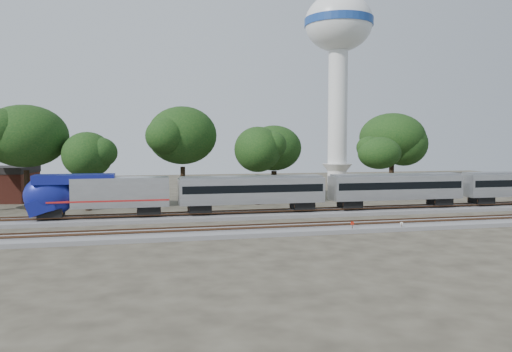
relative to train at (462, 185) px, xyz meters
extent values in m
plane|color=#383328|center=(-25.00, -6.00, -3.09)|extent=(160.00, 160.00, 0.00)
cube|color=slate|center=(-25.00, 0.00, -2.89)|extent=(160.00, 5.00, 0.40)
cube|color=brown|center=(-25.00, -0.72, -2.44)|extent=(160.00, 0.08, 0.15)
cube|color=brown|center=(-25.00, 0.72, -2.44)|extent=(160.00, 0.08, 0.15)
cube|color=slate|center=(-25.00, -10.00, -2.89)|extent=(160.00, 5.00, 0.40)
cube|color=brown|center=(-25.00, -10.72, -2.44)|extent=(160.00, 0.08, 0.15)
cube|color=brown|center=(-25.00, -9.28, -2.44)|extent=(160.00, 0.08, 0.15)
cube|color=silver|center=(-41.52, 0.00, 0.07)|extent=(10.11, 2.86, 3.15)
ellipsoid|color=navy|center=(-48.77, 0.00, -0.17)|extent=(5.15, 2.98, 4.39)
cube|color=navy|center=(-46.20, 0.00, 1.55)|extent=(8.11, 2.80, 0.95)
cube|color=black|center=(-48.30, 0.00, 0.78)|extent=(0.43, 2.19, 1.25)
cube|color=#A91B1A|center=(-42.67, 0.00, -0.74)|extent=(12.40, 2.90, 0.17)
cube|color=black|center=(-48.63, 0.00, -1.93)|extent=(2.48, 2.10, 0.86)
cube|color=black|center=(-38.61, 0.00, -1.93)|extent=(2.48, 2.10, 0.86)
cube|color=silver|center=(-27.08, 0.00, -0.07)|extent=(16.60, 2.86, 2.86)
cube|color=black|center=(-27.08, 0.00, 0.21)|extent=(16.03, 2.91, 0.86)
cube|color=gray|center=(-27.08, 0.00, 1.40)|extent=(16.22, 2.29, 0.33)
cube|color=black|center=(-33.09, 0.00, -1.93)|extent=(2.48, 2.10, 0.86)
cube|color=black|center=(-21.07, 0.00, -1.93)|extent=(2.48, 2.10, 0.86)
cube|color=silver|center=(-9.11, 0.00, -0.07)|extent=(16.60, 2.86, 2.86)
cube|color=black|center=(-9.11, 0.00, 0.21)|extent=(16.03, 2.91, 0.86)
cube|color=gray|center=(-9.11, 0.00, 1.40)|extent=(16.22, 2.29, 0.33)
cube|color=black|center=(-15.12, 0.00, -1.93)|extent=(2.48, 2.10, 0.86)
cube|color=black|center=(-3.10, 0.00, -1.93)|extent=(2.48, 2.10, 0.86)
cube|color=black|center=(2.85, 0.00, -1.93)|extent=(2.48, 2.10, 0.86)
cylinder|color=#512D19|center=(-20.03, -11.93, -2.62)|extent=(0.06, 0.06, 0.94)
cylinder|color=#B51B0C|center=(-20.03, -11.93, -2.20)|extent=(0.33, 0.14, 0.34)
cylinder|color=#512D19|center=(-15.02, -12.08, -2.70)|extent=(0.05, 0.05, 0.78)
cylinder|color=silver|center=(-15.02, -12.08, -2.36)|extent=(0.27, 0.11, 0.28)
cube|color=#512D19|center=(-17.69, -11.39, -2.94)|extent=(0.53, 0.35, 0.30)
cylinder|color=silver|center=(0.15, 41.84, 10.68)|extent=(3.93, 3.93, 27.54)
cone|color=silver|center=(0.15, 41.84, -1.13)|extent=(6.29, 6.29, 3.93)
ellipsoid|color=silver|center=(0.15, 41.84, 29.61)|extent=(13.77, 13.77, 11.70)
cylinder|color=navy|center=(0.15, 41.84, 29.61)|extent=(13.93, 13.93, 1.57)
cylinder|color=black|center=(-53.42, 11.91, -0.60)|extent=(0.70, 0.70, 4.98)
ellipsoid|color=black|center=(-53.42, 11.91, 6.16)|extent=(9.39, 9.39, 7.98)
cylinder|color=black|center=(-45.86, 9.60, -1.23)|extent=(0.70, 0.70, 3.72)
ellipsoid|color=black|center=(-45.86, 9.60, 3.82)|extent=(7.02, 7.02, 5.96)
cylinder|color=black|center=(-33.78, 14.46, -0.56)|extent=(0.70, 0.70, 5.07)
ellipsoid|color=black|center=(-33.78, 14.46, 6.32)|extent=(9.56, 9.56, 8.12)
cylinder|color=black|center=(-24.02, 10.47, -1.07)|extent=(0.70, 0.70, 4.04)
ellipsoid|color=black|center=(-24.02, 10.47, 4.41)|extent=(7.61, 7.61, 6.47)
cylinder|color=black|center=(-19.77, 17.82, -1.05)|extent=(0.70, 0.70, 4.08)
ellipsoid|color=black|center=(-19.77, 17.82, 4.48)|extent=(7.69, 7.69, 6.54)
cylinder|color=black|center=(-4.39, 13.91, -1.26)|extent=(0.70, 0.70, 3.67)
ellipsoid|color=black|center=(-4.39, 13.91, 3.72)|extent=(6.92, 6.92, 5.88)
cylinder|color=black|center=(2.37, 22.76, -0.60)|extent=(0.70, 0.70, 4.98)
ellipsoid|color=black|center=(2.37, 22.76, 6.15)|extent=(9.39, 9.39, 7.98)
camera|label=1|loc=(-39.16, -55.21, 5.51)|focal=35.00mm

